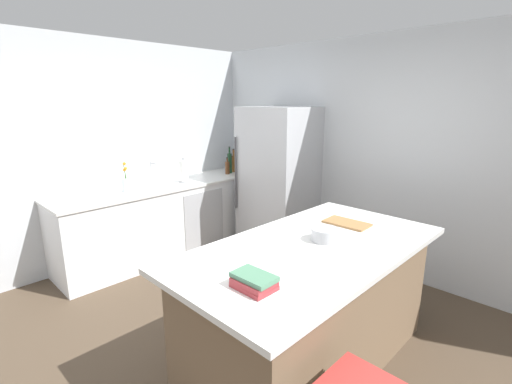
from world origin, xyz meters
TOP-DOWN VIEW (x-y plane):
  - ground_plane at (0.00, 0.00)m, footprint 7.20×7.20m
  - wall_rear at (0.00, 2.25)m, footprint 6.00×0.10m
  - wall_left at (-2.45, 0.00)m, footprint 0.10×6.00m
  - counter_run_left at (-2.07, 0.76)m, footprint 0.68×2.72m
  - kitchen_island at (0.42, 0.40)m, footprint 1.09×2.07m
  - refrigerator at (-1.17, 1.85)m, footprint 0.86×0.74m
  - sink_faucet at (-2.12, 0.62)m, footprint 0.15×0.05m
  - flower_vase at (-2.07, 0.25)m, footprint 0.09×0.09m
  - paper_towel_roll at (-2.02, 1.00)m, footprint 0.14×0.14m
  - soda_bottle at (-2.10, 2.00)m, footprint 0.08×0.08m
  - whiskey_bottle at (-2.07, 1.91)m, footprint 0.08×0.08m
  - wine_bottle at (-2.04, 1.80)m, footprint 0.07×0.07m
  - syrup_bottle at (-2.01, 1.72)m, footprint 0.06×0.06m
  - cookbook_stack at (0.55, -0.32)m, footprint 0.24×0.17m
  - mixing_bowl at (0.43, 0.54)m, footprint 0.20×0.20m
  - cutting_board at (0.36, 0.97)m, footprint 0.37×0.22m

SIDE VIEW (x-z plane):
  - ground_plane at x=0.00m, z-range 0.00..0.00m
  - counter_run_left at x=-2.07m, z-range 0.00..0.90m
  - kitchen_island at x=0.42m, z-range 0.01..0.93m
  - refrigerator at x=-1.17m, z-range 0.00..1.84m
  - cutting_board at x=0.36m, z-range 0.92..0.94m
  - cookbook_stack at x=0.55m, z-range 0.92..1.01m
  - mixing_bowl at x=0.43m, z-range 0.92..1.02m
  - syrup_bottle at x=-2.01m, z-range 0.88..1.12m
  - flower_vase at x=-2.07m, z-range 0.83..1.17m
  - soda_bottle at x=-2.10m, z-range 0.87..1.18m
  - whiskey_bottle at x=-2.07m, z-range 0.87..1.20m
  - paper_towel_roll at x=-2.02m, z-range 0.88..1.19m
  - wine_bottle at x=-2.04m, z-range 0.86..1.24m
  - sink_faucet at x=-2.12m, z-range 0.91..1.21m
  - wall_rear at x=0.00m, z-range 0.00..2.60m
  - wall_left at x=-2.45m, z-range 0.00..2.60m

